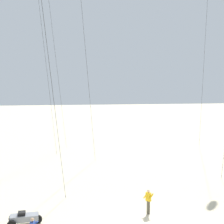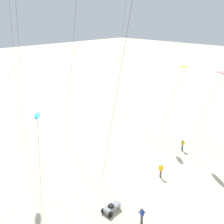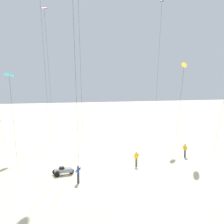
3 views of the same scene
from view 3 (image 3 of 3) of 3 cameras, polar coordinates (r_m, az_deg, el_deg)
ground_plane at (r=31.07m, az=5.43°, el=-11.31°), size 260.00×260.00×0.00m
kite_yellow at (r=38.38m, az=13.54°, el=8.52°), size 2.41×5.05×11.64m
kite_black at (r=54.30m, az=9.43°, el=19.63°), size 2.92×6.61×23.43m
kite_cyan at (r=32.61m, az=-18.95°, el=6.45°), size 1.56×3.05×10.09m
kite_purple at (r=48.65m, az=-12.74°, el=18.26°), size 3.11×7.61×20.82m
kite_flyer_nearest at (r=37.97m, az=13.71°, el=-7.05°), size 0.55×0.52×1.67m
kite_flyer_middle at (r=27.50m, az=-6.44°, el=-11.55°), size 0.61×0.63×1.67m
kite_flyer_furthest at (r=32.84m, az=4.66°, el=-8.81°), size 0.71×0.72×1.67m
beach_buggy at (r=30.28m, az=-9.32°, el=-10.95°), size 2.07×1.05×0.82m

